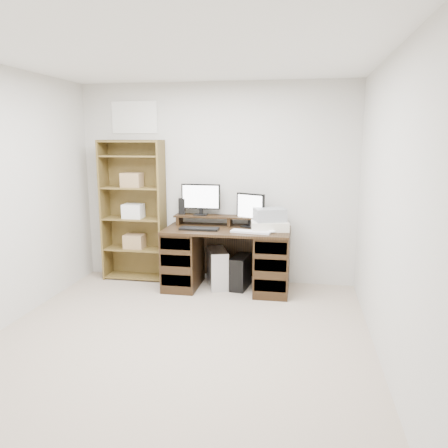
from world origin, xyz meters
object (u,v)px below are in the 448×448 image
(monitor_small, at_px, (250,209))
(tower_silver, at_px, (217,268))
(tower_black, at_px, (241,272))
(printer, at_px, (270,225))
(bookshelf, at_px, (134,209))
(desk, at_px, (227,258))
(monitor_wide, at_px, (201,198))

(monitor_small, height_order, tower_silver, monitor_small)
(tower_silver, bearing_deg, tower_black, -22.22)
(monitor_small, xyz_separation_m, printer, (0.25, -0.13, -0.17))
(printer, relative_size, tower_silver, 0.91)
(tower_black, height_order, bookshelf, bookshelf)
(monitor_small, relative_size, tower_silver, 0.88)
(desk, xyz_separation_m, tower_silver, (-0.13, 0.06, -0.15))
(printer, relative_size, tower_black, 1.02)
(bookshelf, bearing_deg, tower_black, -6.65)
(printer, height_order, tower_black, printer)
(printer, bearing_deg, bookshelf, 164.77)
(printer, bearing_deg, tower_black, 166.94)
(monitor_small, distance_m, bookshelf, 1.52)
(monitor_wide, xyz_separation_m, tower_black, (0.53, -0.17, -0.89))
(monitor_wide, relative_size, tower_black, 1.16)
(tower_silver, height_order, bookshelf, bookshelf)
(monitor_wide, bearing_deg, desk, -29.17)
(desk, relative_size, monitor_small, 3.62)
(desk, bearing_deg, monitor_small, 30.89)
(bookshelf, bearing_deg, desk, -9.62)
(tower_silver, bearing_deg, printer, -22.65)
(monitor_wide, height_order, monitor_small, monitor_wide)
(monitor_wide, height_order, tower_silver, monitor_wide)
(bookshelf, bearing_deg, tower_silver, -7.56)
(monitor_wide, distance_m, tower_black, 1.05)
(printer, bearing_deg, desk, 173.54)
(monitor_wide, distance_m, bookshelf, 0.90)
(printer, bearing_deg, monitor_small, 142.57)
(monitor_small, xyz_separation_m, tower_black, (-0.10, -0.11, -0.77))
(desk, height_order, tower_black, desk)
(monitor_wide, height_order, tower_black, monitor_wide)
(desk, height_order, monitor_wide, monitor_wide)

